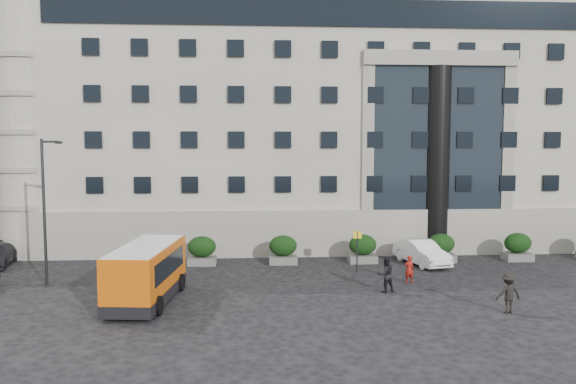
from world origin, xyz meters
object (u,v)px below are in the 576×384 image
object	(u,v)px
hedge_c	(363,248)
bus_stop_sign	(357,244)
hedge_e	(518,247)
pedestrian_a	(409,269)
hedge_a	(202,250)
white_taxi	(421,252)
pedestrian_b	(386,274)
parked_car_d	(45,236)
pedestrian_c	(508,293)
street_lamp	(45,206)
hedge_d	(441,247)
red_truck	(27,233)
hedge_b	(283,249)
minibus	(147,271)

from	to	relation	value
hedge_c	bus_stop_sign	world-z (taller)	bus_stop_sign
hedge_e	pedestrian_a	distance (m)	10.41
hedge_a	white_taxi	distance (m)	14.08
pedestrian_b	hedge_e	bearing A→B (deg)	-159.35
hedge_c	bus_stop_sign	bearing A→B (deg)	-107.82
bus_stop_sign	parked_car_d	size ratio (longest dim) A/B	0.57
hedge_e	pedestrian_b	world-z (taller)	pedestrian_b
parked_car_d	pedestrian_c	bearing A→B (deg)	-26.48
pedestrian_c	bus_stop_sign	bearing A→B (deg)	-64.71
street_lamp	bus_stop_sign	bearing A→B (deg)	6.54
hedge_c	hedge_d	world-z (taller)	same
hedge_d	white_taxi	size ratio (longest dim) A/B	0.39
hedge_d	bus_stop_sign	bearing A→B (deg)	-155.34
bus_stop_sign	pedestrian_b	world-z (taller)	bus_stop_sign
hedge_d	hedge_a	bearing A→B (deg)	180.00
red_truck	parked_car_d	xyz separation A→B (m)	(0.35, 2.57, -0.69)
parked_car_d	street_lamp	bearing A→B (deg)	-61.18
hedge_e	street_lamp	world-z (taller)	street_lamp
parked_car_d	white_taxi	distance (m)	28.25
hedge_d	pedestrian_c	bearing A→B (deg)	-93.53
bus_stop_sign	pedestrian_b	bearing A→B (deg)	-81.56
bus_stop_sign	pedestrian_c	distance (m)	10.04
bus_stop_sign	hedge_c	bearing A→B (deg)	72.18
pedestrian_a	bus_stop_sign	bearing A→B (deg)	-57.41
hedge_d	white_taxi	xyz separation A→B (m)	(-1.54, -0.80, -0.15)
street_lamp	red_truck	xyz separation A→B (m)	(-5.14, 10.43, -3.06)
hedge_b	white_taxi	size ratio (longest dim) A/B	0.39
bus_stop_sign	pedestrian_a	bearing A→B (deg)	-47.46
street_lamp	parked_car_d	world-z (taller)	street_lamp
red_truck	hedge_c	bearing A→B (deg)	-13.08
hedge_b	hedge_c	xyz separation A→B (m)	(5.20, 0.00, 0.00)
red_truck	pedestrian_b	distance (m)	26.59
hedge_a	minibus	size ratio (longest dim) A/B	0.26
pedestrian_b	white_taxi	bearing A→B (deg)	-134.73
white_taxi	street_lamp	bearing A→B (deg)	175.63
hedge_e	hedge_c	bearing A→B (deg)	180.00
street_lamp	parked_car_d	size ratio (longest dim) A/B	1.80
hedge_d	parked_car_d	distance (m)	29.49
white_taxi	parked_car_d	bearing A→B (deg)	146.74
street_lamp	bus_stop_sign	distance (m)	17.75
street_lamp	hedge_e	bearing A→B (deg)	9.48
pedestrian_b	hedge_b	bearing A→B (deg)	-69.49
minibus	parked_car_d	xyz separation A→B (m)	(-10.78, 16.51, -0.93)
minibus	pedestrian_a	xyz separation A→B (m)	(13.87, 2.86, -0.79)
hedge_d	street_lamp	xyz separation A→B (m)	(-23.54, -4.80, 3.44)
hedge_b	pedestrian_a	bearing A→B (deg)	-38.99
bus_stop_sign	hedge_a	bearing A→B (deg)	163.58
minibus	white_taxi	size ratio (longest dim) A/B	1.47
pedestrian_a	hedge_c	bearing A→B (deg)	-84.26
hedge_e	white_taxi	xyz separation A→B (m)	(-6.74, -0.80, -0.15)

